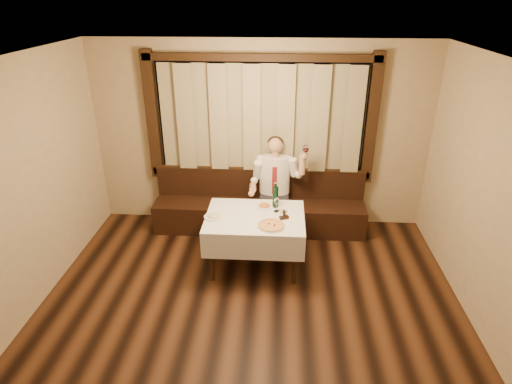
# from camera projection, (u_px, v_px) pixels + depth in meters

# --- Properties ---
(room) EXTENTS (5.01, 6.01, 2.81)m
(room) POSITION_uv_depth(u_px,v_px,m) (250.00, 187.00, 4.52)
(room) COLOR black
(room) RESTS_ON ground
(banquette) EXTENTS (3.20, 0.61, 0.94)m
(banquette) POSITION_uv_depth(u_px,v_px,m) (259.00, 209.00, 6.61)
(banquette) COLOR black
(banquette) RESTS_ON ground
(dining_table) EXTENTS (1.27, 0.97, 0.76)m
(dining_table) POSITION_uv_depth(u_px,v_px,m) (255.00, 223.00, 5.54)
(dining_table) COLOR black
(dining_table) RESTS_ON ground
(pizza) EXTENTS (0.34, 0.34, 0.04)m
(pizza) POSITION_uv_depth(u_px,v_px,m) (271.00, 225.00, 5.24)
(pizza) COLOR white
(pizza) RESTS_ON dining_table
(pasta_red) EXTENTS (0.24, 0.24, 0.08)m
(pasta_red) POSITION_uv_depth(u_px,v_px,m) (264.00, 205.00, 5.71)
(pasta_red) COLOR white
(pasta_red) RESTS_ON dining_table
(pasta_cream) EXTENTS (0.24, 0.24, 0.08)m
(pasta_cream) POSITION_uv_depth(u_px,v_px,m) (213.00, 215.00, 5.45)
(pasta_cream) COLOR white
(pasta_cream) RESTS_ON dining_table
(green_bottle) EXTENTS (0.08, 0.08, 0.36)m
(green_bottle) POSITION_uv_depth(u_px,v_px,m) (275.00, 197.00, 5.66)
(green_bottle) COLOR #0E4122
(green_bottle) RESTS_ON dining_table
(table_wine_glass) EXTENTS (0.07, 0.07, 0.20)m
(table_wine_glass) POSITION_uv_depth(u_px,v_px,m) (277.00, 202.00, 5.54)
(table_wine_glass) COLOR white
(table_wine_glass) RESTS_ON dining_table
(cruet_caddy) EXTENTS (0.13, 0.10, 0.12)m
(cruet_caddy) POSITION_uv_depth(u_px,v_px,m) (284.00, 216.00, 5.41)
(cruet_caddy) COLOR black
(cruet_caddy) RESTS_ON dining_table
(seated_man) EXTENTS (0.84, 0.62, 1.49)m
(seated_man) POSITION_uv_depth(u_px,v_px,m) (275.00, 180.00, 6.28)
(seated_man) COLOR black
(seated_man) RESTS_ON ground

